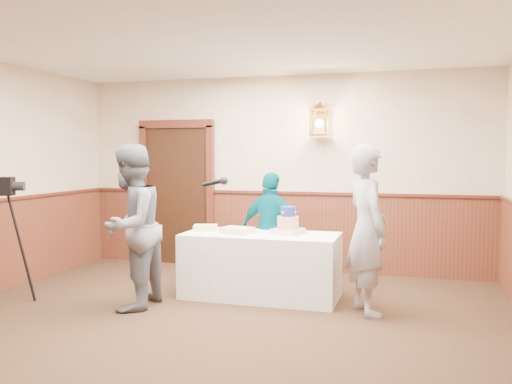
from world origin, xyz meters
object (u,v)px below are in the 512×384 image
tiered_cake (288,223)px  interviewer (131,227)px  display_table (261,265)px  assistant_p (272,231)px  sheet_cake_green (205,228)px  sheet_cake_yellow (237,230)px  baker (367,230)px

tiered_cake → interviewer: 1.78m
display_table → assistant_p: bearing=88.3°
interviewer → display_table: bearing=124.0°
tiered_cake → sheet_cake_green: size_ratio=1.38×
sheet_cake_yellow → interviewer: size_ratio=0.19×
display_table → sheet_cake_green: sheet_cake_green is taller
sheet_cake_green → interviewer: bearing=-119.0°
tiered_cake → assistant_p: 0.49m
tiered_cake → baker: size_ratio=0.22×
sheet_cake_yellow → assistant_p: bearing=59.5°
sheet_cake_yellow → tiered_cake: bearing=11.7°
tiered_cake → sheet_cake_green: bearing=-179.7°
sheet_cake_yellow → sheet_cake_green: sheet_cake_yellow is taller
baker → display_table: bearing=47.3°
display_table → assistant_p: (0.01, 0.44, 0.35)m
interviewer → baker: bearing=101.7°
baker → assistant_p: size_ratio=1.22×
sheet_cake_green → display_table: bearing=-5.5°
tiered_cake → baker: bearing=-22.4°
tiered_cake → assistant_p: size_ratio=0.27×
sheet_cake_green → interviewer: 1.04m
sheet_cake_yellow → sheet_cake_green: size_ratio=1.21×
display_table → baker: (1.24, -0.31, 0.51)m
assistant_p → interviewer: bearing=57.5°
display_table → tiered_cake: (0.31, 0.08, 0.50)m
sheet_cake_green → assistant_p: 0.83m
display_table → sheet_cake_green: 0.83m
tiered_cake → assistant_p: bearing=128.4°
tiered_cake → sheet_cake_yellow: (-0.58, -0.12, -0.09)m
sheet_cake_yellow → interviewer: bearing=-140.1°
interviewer → assistant_p: interviewer is taller
tiered_cake → interviewer: interviewer is taller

